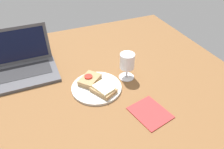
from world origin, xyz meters
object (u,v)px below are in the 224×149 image
at_px(sandwich_with_cheese, 103,89).
at_px(sandwich_with_tomato, 90,80).
at_px(napkin, 150,113).
at_px(plate, 97,88).
at_px(wine_glass, 127,62).
at_px(laptop, 22,65).

bearing_deg(sandwich_with_cheese, sandwich_with_tomato, 110.20).
relative_size(sandwich_with_cheese, napkin, 0.83).
bearing_deg(sandwich_with_cheese, plate, 110.14).
bearing_deg(wine_glass, napkin, -93.49).
bearing_deg(laptop, napkin, -48.16).
bearing_deg(wine_glass, sandwich_with_cheese, -155.21).
height_order(sandwich_with_tomato, sandwich_with_cheese, sandwich_with_tomato).
height_order(laptop, napkin, laptop).
distance_m(sandwich_with_tomato, laptop, 0.36).
distance_m(sandwich_with_tomato, sandwich_with_cheese, 0.10).
xyz_separation_m(sandwich_with_cheese, laptop, (-0.32, 0.32, 0.02)).
bearing_deg(napkin, wine_glass, 86.51).
relative_size(laptop, napkin, 2.09).
bearing_deg(plate, wine_glass, 7.85).
bearing_deg(wine_glass, laptop, 151.89).
xyz_separation_m(plate, sandwich_with_tomato, (-0.02, 0.05, 0.02)).
bearing_deg(plate, sandwich_with_tomato, 110.26).
height_order(plate, sandwich_with_tomato, sandwich_with_tomato).
bearing_deg(wine_glass, sandwich_with_tomato, 172.72).
height_order(plate, wine_glass, wine_glass).
relative_size(wine_glass, laptop, 0.42).
xyz_separation_m(sandwich_with_tomato, napkin, (0.17, -0.28, -0.02)).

